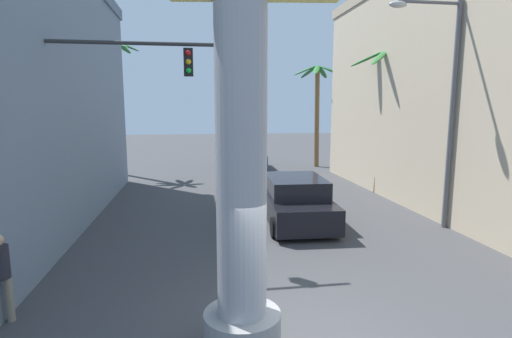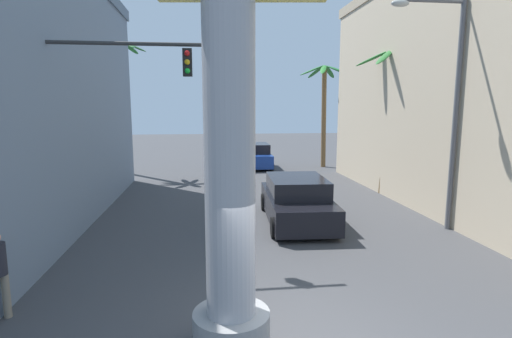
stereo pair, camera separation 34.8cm
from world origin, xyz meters
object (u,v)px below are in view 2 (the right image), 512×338
traffic_light_mast (80,104)px  car_far (255,156)px  car_lead (297,201)px  palm_tree_far_left (124,88)px  neon_sign_pole (229,44)px  palm_tree_mid_right (391,96)px  street_lamp (447,94)px  palm_tree_far_right (325,98)px

traffic_light_mast → car_far: bearing=67.3°
car_lead → palm_tree_far_left: 14.08m
neon_sign_pole → car_lead: neon_sign_pole is taller
car_lead → palm_tree_mid_right: bearing=37.5°
street_lamp → traffic_light_mast: (-10.59, -0.91, -0.34)m
street_lamp → car_lead: (-4.35, 1.41, -3.60)m
street_lamp → palm_tree_mid_right: size_ratio=1.10×
street_lamp → palm_tree_far_right: bearing=88.9°
car_lead → palm_tree_far_left: (-7.72, 10.98, 4.26)m
street_lamp → traffic_light_mast: 10.63m
neon_sign_pole → street_lamp: 9.13m
street_lamp → palm_tree_mid_right: street_lamp is taller
car_far → palm_tree_mid_right: (4.96, -8.95, 3.66)m
neon_sign_pole → car_far: 20.65m
traffic_light_mast → palm_tree_far_left: 13.42m
palm_tree_mid_right → palm_tree_far_right: bearing=93.1°
traffic_light_mast → palm_tree_mid_right: 12.93m
palm_tree_mid_right → palm_tree_far_right: palm_tree_far_right is taller
palm_tree_far_right → car_lead: bearing=-110.4°
car_far → palm_tree_far_left: palm_tree_far_left is taller
neon_sign_pole → street_lamp: size_ratio=1.50×
street_lamp → palm_tree_far_left: bearing=134.3°
palm_tree_far_left → palm_tree_far_right: size_ratio=1.15×
car_lead → street_lamp: bearing=-18.0°
car_lead → palm_tree_far_right: 13.76m
car_far → palm_tree_far_left: size_ratio=0.59×
palm_tree_mid_right → palm_tree_far_right: (-0.46, 8.50, 0.09)m
palm_tree_far_right → neon_sign_pole: bearing=-110.5°
palm_tree_far_left → car_lead: bearing=-54.9°
neon_sign_pole → palm_tree_far_right: 20.92m
street_lamp → car_far: bearing=106.5°
car_lead → palm_tree_far_left: palm_tree_far_left is taller
car_lead → traffic_light_mast: bearing=-159.5°
palm_tree_far_left → palm_tree_far_right: 12.43m
neon_sign_pole → street_lamp: (7.05, 5.78, -0.48)m
car_far → car_lead: bearing=-90.6°
street_lamp → palm_tree_mid_right: (0.73, 5.31, 0.06)m
palm_tree_far_left → palm_tree_far_right: (12.34, 1.43, -0.50)m
street_lamp → neon_sign_pole: bearing=-140.6°
car_far → palm_tree_far_left: bearing=-166.5°
palm_tree_far_left → palm_tree_far_right: bearing=6.6°
neon_sign_pole → car_lead: (2.70, 7.19, -4.08)m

